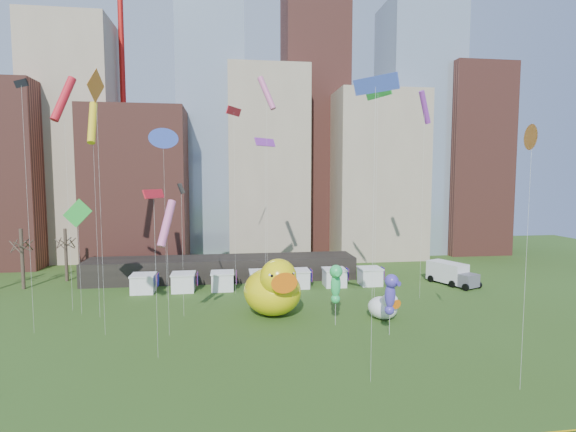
{
  "coord_description": "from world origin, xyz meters",
  "views": [
    {
      "loc": [
        -3.12,
        -20.24,
        14.58
      ],
      "look_at": [
        0.91,
        8.95,
        12.0
      ],
      "focal_mm": 27.0,
      "sensor_mm": 36.0,
      "label": 1
    }
  ],
  "objects": [
    {
      "name": "kite_0",
      "position": [
        -20.4,
        29.52,
        22.98
      ],
      "size": [
        2.6,
        2.82,
        25.53
      ],
      "color": "silver",
      "rests_on": "ground"
    },
    {
      "name": "small_duck",
      "position": [
        12.72,
        21.76,
        1.34
      ],
      "size": [
        3.85,
        4.19,
        2.92
      ],
      "rotation": [
        0.0,
        0.0,
        0.42
      ],
      "color": "white",
      "rests_on": "ground"
    },
    {
      "name": "kite_16",
      "position": [
        -2.33,
        33.67,
        22.53
      ],
      "size": [
        1.96,
        2.97,
        23.19
      ],
      "color": "silver",
      "rests_on": "ground"
    },
    {
      "name": "kite_3",
      "position": [
        11.91,
        22.48,
        23.14
      ],
      "size": [
        1.66,
        3.92,
        23.86
      ],
      "color": "silver",
      "rests_on": "ground"
    },
    {
      "name": "kite_4",
      "position": [
        -16.64,
        26.39,
        20.14
      ],
      "size": [
        0.98,
        2.68,
        22.39
      ],
      "color": "silver",
      "rests_on": "ground"
    },
    {
      "name": "skyline",
      "position": [
        2.25,
        61.06,
        21.44
      ],
      "size": [
        101.0,
        23.0,
        68.0
      ],
      "color": "brown",
      "rests_on": "ground"
    },
    {
      "name": "kite_7",
      "position": [
        19.84,
        28.7,
        22.82
      ],
      "size": [
        2.21,
        1.81,
        24.77
      ],
      "color": "silver",
      "rests_on": "ground"
    },
    {
      "name": "kite_1",
      "position": [
        -8.7,
        20.0,
        10.48
      ],
      "size": [
        1.82,
        2.56,
        12.63
      ],
      "color": "silver",
      "rests_on": "ground"
    },
    {
      "name": "pavilion",
      "position": [
        -4.0,
        42.0,
        1.6
      ],
      "size": [
        38.0,
        6.0,
        3.2
      ],
      "primitive_type": "cube",
      "color": "black",
      "rests_on": "ground"
    },
    {
      "name": "kite_5",
      "position": [
        -10.59,
        32.47,
        19.2
      ],
      "size": [
        2.28,
        1.27,
        20.42
      ],
      "color": "silver",
      "rests_on": "ground"
    },
    {
      "name": "vendor_tents",
      "position": [
        1.02,
        36.0,
        1.11
      ],
      "size": [
        33.24,
        2.8,
        2.4
      ],
      "color": "white",
      "rests_on": "ground"
    },
    {
      "name": "box_truck",
      "position": [
        27.11,
        34.74,
        1.52
      ],
      "size": [
        4.99,
        7.37,
        2.95
      ],
      "rotation": [
        0.0,
        0.0,
        0.4
      ],
      "color": "silver",
      "rests_on": "ground"
    },
    {
      "name": "kite_14",
      "position": [
        -14.67,
        21.01,
        22.34
      ],
      "size": [
        0.65,
        3.1,
        24.36
      ],
      "color": "silver",
      "rests_on": "ground"
    },
    {
      "name": "kite_10",
      "position": [
        -7.93,
        25.59,
        13.46
      ],
      "size": [
        0.53,
        3.54,
        14.05
      ],
      "color": "silver",
      "rests_on": "ground"
    },
    {
      "name": "kite_6",
      "position": [
        16.7,
        6.02,
        17.21
      ],
      "size": [
        0.74,
        1.67,
        18.12
      ],
      "color": "silver",
      "rests_on": "ground"
    },
    {
      "name": "seahorse_purple",
      "position": [
        11.61,
        17.22,
        4.2
      ],
      "size": [
        1.68,
        1.88,
        5.79
      ],
      "rotation": [
        0.0,
        0.0,
        0.4
      ],
      "color": "silver",
      "rests_on": "ground"
    },
    {
      "name": "kite_13",
      "position": [
        6.85,
        8.59,
        20.79
      ],
      "size": [
        2.47,
        3.07,
        21.44
      ],
      "color": "silver",
      "rests_on": "ground"
    },
    {
      "name": "kite_15",
      "position": [
        1.21,
        30.76,
        18.65
      ],
      "size": [
        2.65,
        2.39,
        19.25
      ],
      "color": "silver",
      "rests_on": "ground"
    },
    {
      "name": "crane_right",
      "position": [
        30.89,
        64.0,
        46.9
      ],
      "size": [
        23.0,
        1.0,
        76.0
      ],
      "color": "red",
      "rests_on": "ground"
    },
    {
      "name": "bare_trees",
      "position": [
        -30.17,
        40.54,
        4.01
      ],
      "size": [
        8.44,
        6.44,
        8.5
      ],
      "color": "#382B21",
      "rests_on": "ground"
    },
    {
      "name": "kite_8",
      "position": [
        -8.94,
        14.94,
        13.23
      ],
      "size": [
        1.4,
        2.2,
        13.7
      ],
      "color": "silver",
      "rests_on": "ground"
    },
    {
      "name": "kite_11",
      "position": [
        -18.93,
        27.9,
        10.79
      ],
      "size": [
        3.08,
        0.32,
        12.44
      ],
      "color": "silver",
      "rests_on": "ground"
    },
    {
      "name": "big_duck",
      "position": [
        1.52,
        24.54,
        2.94
      ],
      "size": [
        7.24,
        8.85,
        6.41
      ],
      "rotation": [
        0.0,
        0.0,
        0.18
      ],
      "color": "yellow",
      "rests_on": "ground"
    },
    {
      "name": "kite_9",
      "position": [
        1.17,
        27.87,
        23.8
      ],
      "size": [
        2.2,
        1.73,
        25.72
      ],
      "color": "silver",
      "rests_on": "ground"
    },
    {
      "name": "seahorse_green",
      "position": [
        7.3,
        20.63,
        4.49
      ],
      "size": [
        1.43,
        1.72,
        6.09
      ],
      "rotation": [
        0.0,
        0.0,
        -0.11
      ],
      "color": "silver",
      "rests_on": "ground"
    },
    {
      "name": "kite_2",
      "position": [
        -21.48,
        22.46,
        22.68
      ],
      "size": [
        1.8,
        1.62,
        23.41
      ],
      "color": "silver",
      "rests_on": "ground"
    }
  ]
}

